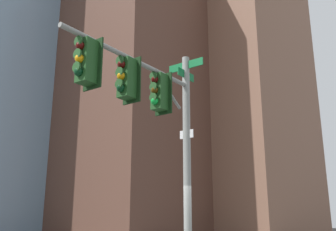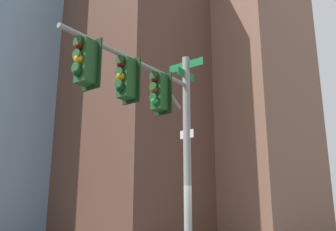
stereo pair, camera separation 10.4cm
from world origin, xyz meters
name	(u,v)px [view 2 (the right image)]	position (x,y,z in m)	size (l,w,h in m)	color
signal_pole_assembly	(151,108)	(-0.34, 1.46, 4.38)	(1.38, 5.01, 6.35)	gray
building_brick_nearside	(136,92)	(35.99, -28.58, 20.76)	(21.19, 17.93, 41.52)	brown
building_brick_midblock	(239,75)	(26.72, -42.82, 24.86)	(19.03, 17.69, 49.73)	#845B47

